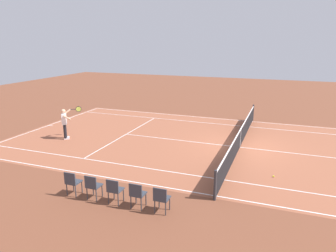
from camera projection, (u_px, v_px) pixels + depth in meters
name	position (u px, v px, depth m)	size (l,w,h in m)	color
ground_plane	(240.00, 147.00, 15.85)	(60.00, 60.00, 0.00)	brown
court_slab	(240.00, 147.00, 15.85)	(24.20, 11.40, 0.00)	#935138
court_line_markings	(240.00, 147.00, 15.85)	(23.85, 11.05, 0.01)	white
tennis_net	(240.00, 138.00, 15.72)	(0.10, 11.70, 1.08)	#2D2D33
tennis_player_near	(65.00, 122.00, 16.98)	(0.78, 1.06, 1.70)	black
tennis_ball	(273.00, 176.00, 12.38)	(0.07, 0.07, 0.07)	#CCE01E
spectator_chair_0	(161.00, 198.00, 9.70)	(0.44, 0.44, 0.88)	#38383D
spectator_chair_1	(137.00, 193.00, 9.98)	(0.44, 0.44, 0.88)	#38383D
spectator_chair_2	(114.00, 189.00, 10.26)	(0.44, 0.44, 0.88)	#38383D
spectator_chair_3	(93.00, 185.00, 10.54)	(0.44, 0.44, 0.88)	#38383D
spectator_chair_4	(72.00, 181.00, 10.82)	(0.44, 0.44, 0.88)	#38383D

